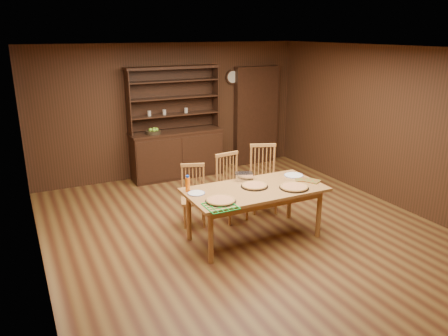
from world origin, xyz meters
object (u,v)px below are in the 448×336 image
chair_right (263,176)px  chair_center (230,184)px  china_hutch (176,148)px  chair_left (193,193)px  juice_bottle (188,184)px  dining_table (255,194)px

chair_right → chair_center: bearing=-151.7°
chair_center → china_hutch: bearing=83.6°
chair_left → chair_right: bearing=19.9°
chair_center → juice_bottle: chair_center is taller
china_hutch → chair_left: china_hutch is taller
dining_table → chair_center: (0.02, 0.78, -0.12)m
chair_center → chair_left: bearing=165.4°
chair_center → chair_right: chair_right is taller
china_hutch → chair_right: 2.31m
chair_left → juice_bottle: size_ratio=4.11×
china_hutch → chair_right: bearing=-73.1°
dining_table → chair_left: bearing=123.1°
dining_table → chair_right: 1.10m
dining_table → chair_center: size_ratio=1.84×
china_hutch → chair_center: size_ratio=2.09×
china_hutch → chair_center: 2.29m
chair_right → chair_left: bearing=-158.7°
china_hutch → chair_left: bearing=-104.1°
china_hutch → dining_table: china_hutch is taller
china_hutch → dining_table: (0.01, -3.08, 0.07)m
dining_table → chair_center: bearing=88.5°
dining_table → juice_bottle: size_ratio=8.51×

